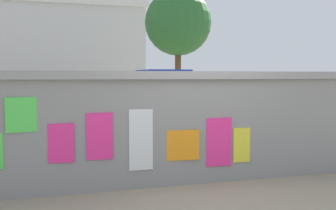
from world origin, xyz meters
name	(u,v)px	position (x,y,z in m)	size (l,w,h in m)	color
ground	(110,125)	(0.00, 8.00, 0.00)	(60.00, 60.00, 0.00)	gray
poster_wall	(192,126)	(-0.01, 0.00, 0.90)	(8.23, 0.42, 1.74)	gray
auto_rickshaw_truck	(195,102)	(2.07, 5.28, 0.90)	(3.66, 1.64, 1.85)	black
motorcycle	(160,140)	(-0.11, 1.46, 0.46)	(1.90, 0.56, 0.87)	black
bicycle_near	(23,143)	(-2.61, 2.48, 0.36)	(1.68, 0.54, 0.95)	black
person_walking	(4,107)	(-3.04, 3.84, 0.99)	(0.40, 0.40, 1.62)	yellow
tree_roadside	(178,23)	(3.60, 11.39, 4.01)	(2.93, 2.93, 5.50)	brown
building_background	(50,54)	(-1.64, 20.48, 3.06)	(10.73, 7.03, 6.08)	silver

